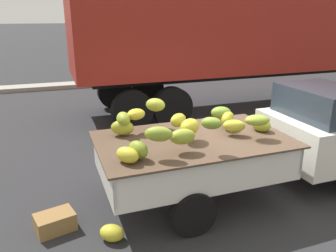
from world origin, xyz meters
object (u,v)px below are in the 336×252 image
(pickup_truck, at_px, (298,135))
(fallen_banana_bunch_near_tailgate, at_px, (112,233))
(produce_crate, at_px, (55,222))
(semi_trailer, at_px, (265,26))

(pickup_truck, bearing_deg, fallen_banana_bunch_near_tailgate, -170.66)
(produce_crate, bearing_deg, semi_trailer, 37.03)
(pickup_truck, xyz_separation_m, semi_trailer, (2.49, 4.86, 1.65))
(pickup_truck, distance_m, semi_trailer, 5.70)
(fallen_banana_bunch_near_tailgate, bearing_deg, pickup_truck, 10.15)
(pickup_truck, relative_size, semi_trailer, 0.43)
(fallen_banana_bunch_near_tailgate, relative_size, produce_crate, 0.66)
(pickup_truck, bearing_deg, semi_trailer, 62.03)
(semi_trailer, relative_size, produce_crate, 23.12)
(pickup_truck, relative_size, produce_crate, 10.02)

